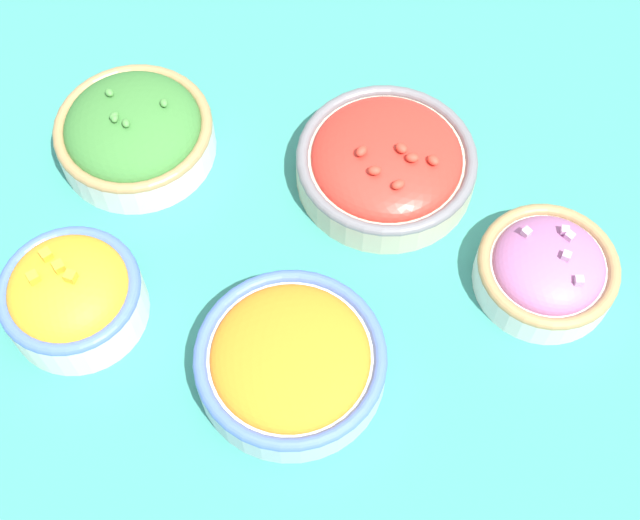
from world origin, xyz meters
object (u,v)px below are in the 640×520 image
object	(u,v)px
bowl_squash	(72,295)
bowl_carrots	(291,360)
bowl_red_onion	(547,269)
bowl_broccoli	(134,132)
bowl_cherry_tomatoes	(386,162)

from	to	relation	value
bowl_squash	bowl_carrots	bearing A→B (deg)	-11.84
bowl_squash	bowl_red_onion	bearing A→B (deg)	9.03
bowl_red_onion	bowl_squash	xyz separation A→B (m)	(-0.43, -0.07, 0.01)
bowl_carrots	bowl_broccoli	bearing A→B (deg)	128.20
bowl_cherry_tomatoes	bowl_squash	xyz separation A→B (m)	(-0.28, -0.17, 0.01)
bowl_carrots	bowl_cherry_tomatoes	xyz separation A→B (m)	(0.07, 0.22, 0.00)
bowl_red_onion	bowl_cherry_tomatoes	size ratio (longest dim) A/B	0.74
bowl_cherry_tomatoes	bowl_carrots	bearing A→B (deg)	-108.70
bowl_cherry_tomatoes	bowl_red_onion	bearing A→B (deg)	-34.43
bowl_carrots	bowl_red_onion	size ratio (longest dim) A/B	1.29
bowl_broccoli	bowl_cherry_tomatoes	world-z (taller)	bowl_broccoli
bowl_carrots	bowl_squash	size ratio (longest dim) A/B	1.32
bowl_cherry_tomatoes	bowl_squash	distance (m)	0.33
bowl_broccoli	bowl_carrots	size ratio (longest dim) A/B	0.94
bowl_broccoli	bowl_carrots	distance (m)	0.29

